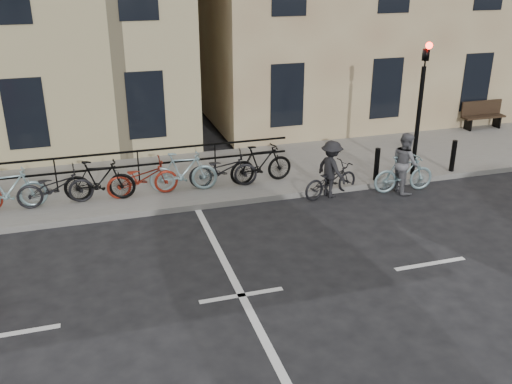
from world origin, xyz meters
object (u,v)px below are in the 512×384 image
object	(u,v)px
traffic_light	(421,93)
cyclist_grey	(404,168)
cyclist_dark	(331,175)
bench	(482,114)

from	to	relation	value
traffic_light	cyclist_grey	distance (m)	2.07
cyclist_grey	cyclist_dark	size ratio (longest dim) A/B	0.95
bench	cyclist_grey	bearing A→B (deg)	-143.36
cyclist_grey	bench	bearing A→B (deg)	-50.06
cyclist_grey	cyclist_dark	world-z (taller)	cyclist_grey
cyclist_grey	cyclist_dark	xyz separation A→B (m)	(-1.97, 0.28, -0.07)
bench	cyclist_dark	world-z (taller)	cyclist_dark
traffic_light	cyclist_grey	world-z (taller)	traffic_light
traffic_light	bench	distance (m)	6.14
bench	cyclist_grey	distance (m)	6.89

